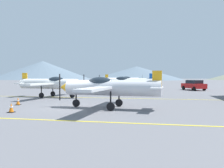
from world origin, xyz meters
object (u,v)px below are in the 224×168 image
object	(u,v)px
car_sedan	(194,85)
traffic_cone_front	(11,108)
airplane_back	(123,80)
airplane_mid	(51,83)
traffic_cone_side	(18,101)
airplane_far	(126,82)
airplane_near	(108,87)

from	to	relation	value
car_sedan	traffic_cone_front	distance (m)	29.32
car_sedan	airplane_back	bearing A→B (deg)	150.99
airplane_mid	traffic_cone_side	distance (m)	6.63
airplane_far	airplane_near	bearing A→B (deg)	-88.06
traffic_cone_side	airplane_back	bearing A→B (deg)	81.37
traffic_cone_front	traffic_cone_side	world-z (taller)	same
airplane_near	airplane_far	world-z (taller)	same
airplane_mid	airplane_far	world-z (taller)	same
traffic_cone_front	airplane_far	bearing A→B (deg)	73.88
airplane_far	car_sedan	size ratio (longest dim) A/B	1.86
traffic_cone_side	airplane_near	bearing A→B (deg)	-3.56
airplane_mid	car_sedan	distance (m)	22.93
airplane_near	airplane_back	world-z (taller)	same
car_sedan	traffic_cone_side	bearing A→B (deg)	-127.20
airplane_mid	car_sedan	bearing A→B (deg)	42.18
airplane_near	car_sedan	xyz separation A→B (m)	(9.37, 22.35, -0.62)
airplane_far	airplane_back	xyz separation A→B (m)	(-2.41, 14.67, 0.00)
airplane_near	airplane_mid	size ratio (longest dim) A/B	1.00
airplane_far	traffic_cone_side	bearing A→B (deg)	-115.72
traffic_cone_front	traffic_cone_side	xyz separation A→B (m)	(-1.74, 3.35, 0.00)
airplane_mid	airplane_far	distance (m)	10.36
car_sedan	traffic_cone_side	xyz separation A→B (m)	(-16.62, -21.90, -0.56)
airplane_near	airplane_back	distance (m)	29.30
airplane_back	car_sedan	world-z (taller)	airplane_back
airplane_far	traffic_cone_front	size ratio (longest dim) A/B	14.70
airplane_mid	traffic_cone_front	world-z (taller)	airplane_mid
airplane_back	airplane_near	bearing A→B (deg)	-84.33
traffic_cone_side	airplane_mid	bearing A→B (deg)	93.17
airplane_near	traffic_cone_side	bearing A→B (deg)	176.44
car_sedan	traffic_cone_front	size ratio (longest dim) A/B	7.89
airplane_back	traffic_cone_front	world-z (taller)	airplane_back
traffic_cone_front	car_sedan	bearing A→B (deg)	59.47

